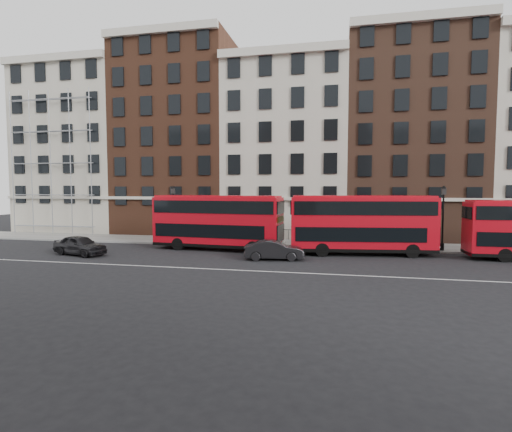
% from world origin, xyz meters
% --- Properties ---
extents(ground, '(120.00, 120.00, 0.00)m').
position_xyz_m(ground, '(0.00, 0.00, 0.00)').
color(ground, black).
rests_on(ground, ground).
extents(pavement, '(80.00, 5.00, 0.15)m').
position_xyz_m(pavement, '(0.00, 10.50, 0.07)').
color(pavement, gray).
rests_on(pavement, ground).
extents(kerb, '(80.00, 0.30, 0.16)m').
position_xyz_m(kerb, '(0.00, 8.00, 0.08)').
color(kerb, gray).
rests_on(kerb, ground).
extents(road_centre_line, '(70.00, 0.12, 0.01)m').
position_xyz_m(road_centre_line, '(0.00, -2.00, 0.01)').
color(road_centre_line, white).
rests_on(road_centre_line, ground).
extents(building_terrace, '(64.00, 11.95, 22.00)m').
position_xyz_m(building_terrace, '(-0.31, 17.88, 10.24)').
color(building_terrace, '#BEB7A4').
rests_on(building_terrace, ground).
extents(bus_b, '(11.20, 3.57, 4.63)m').
position_xyz_m(bus_b, '(-4.41, 5.88, 2.48)').
color(bus_b, '#BB0916').
rests_on(bus_b, ground).
extents(bus_c, '(11.36, 4.09, 4.67)m').
position_xyz_m(bus_c, '(7.46, 5.87, 2.50)').
color(bus_c, '#BB0916').
rests_on(bus_c, ground).
extents(car_rear, '(4.86, 2.92, 1.55)m').
position_xyz_m(car_rear, '(-14.13, 1.03, 0.77)').
color(car_rear, black).
rests_on(car_rear, ground).
extents(car_front, '(4.55, 2.24, 1.43)m').
position_xyz_m(car_front, '(1.14, 2.19, 0.72)').
color(car_front, black).
rests_on(car_front, ground).
extents(lamp_post_left, '(0.44, 0.44, 5.33)m').
position_xyz_m(lamp_post_left, '(-9.50, 8.34, 3.08)').
color(lamp_post_left, black).
rests_on(lamp_post_left, pavement).
extents(lamp_post_right, '(0.44, 0.44, 5.33)m').
position_xyz_m(lamp_post_right, '(14.01, 8.46, 3.08)').
color(lamp_post_right, black).
rests_on(lamp_post_right, pavement).
extents(iron_railings, '(6.60, 0.06, 1.00)m').
position_xyz_m(iron_railings, '(0.00, 12.70, 0.65)').
color(iron_railings, black).
rests_on(iron_railings, pavement).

